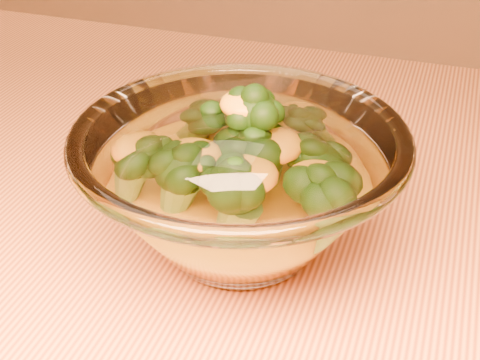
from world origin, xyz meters
The scene contains 4 objects.
table centered at (0.00, 0.00, 0.65)m, with size 1.20×0.80×0.75m.
glass_bowl centered at (0.09, -0.02, 0.81)m, with size 0.25×0.25×0.11m.
cheese_sauce centered at (0.09, -0.02, 0.78)m, with size 0.14×0.14×0.04m, color orange.
broccoli_heap centered at (0.09, -0.02, 0.82)m, with size 0.17×0.15×0.09m.
Camera 1 is at (0.22, -0.42, 1.08)m, focal length 50.00 mm.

